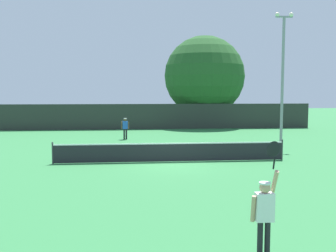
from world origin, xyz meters
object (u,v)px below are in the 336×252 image
parked_car_mid (169,117)px  player_receiving (125,127)px  large_tree (204,76)px  parked_car_near (124,116)px  tennis_ball (210,156)px  player_serving (265,208)px  light_pole (283,71)px

parked_car_mid → player_receiving: bearing=-106.1°
large_tree → parked_car_near: bearing=155.6°
tennis_ball → player_serving: bearing=-96.5°
parked_car_near → tennis_ball: bearing=-78.6°
tennis_ball → light_pole: (5.46, 3.77, 4.81)m
tennis_ball → light_pole: 8.19m
player_receiving → large_tree: size_ratio=0.17×
large_tree → light_pole: bearing=-81.6°
player_receiving → large_tree: 13.92m
player_serving → parked_car_near: bearing=96.1°
parked_car_near → parked_car_mid: size_ratio=0.98×
player_receiving → tennis_ball: 9.49m
parked_car_mid → tennis_ball: bearing=-85.7°
light_pole → large_tree: size_ratio=0.92×
light_pole → parked_car_near: (-10.65, 18.87, -4.06)m
player_serving → parked_car_near: player_serving is taller
player_serving → player_receiving: size_ratio=1.58×
player_receiving → tennis_ball: bearing=120.0°
parked_car_near → light_pole: bearing=-62.1°
player_receiving → tennis_ball: size_ratio=23.11×
player_receiving → parked_car_near: bearing=-88.2°
player_receiving → parked_car_near: (-0.46, 14.45, -0.18)m
player_receiving → light_pole: (10.19, -4.42, 3.89)m
player_serving → large_tree: size_ratio=0.27×
tennis_ball → light_pole: light_pole is taller
light_pole → parked_car_near: 22.04m
large_tree → parked_car_mid: 5.87m
large_tree → parked_car_mid: bearing=151.2°
player_serving → player_receiving: player_serving is taller
player_serving → light_pole: light_pole is taller
light_pole → parked_car_near: light_pole is taller
tennis_ball → parked_car_near: 23.23m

